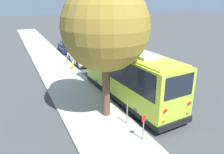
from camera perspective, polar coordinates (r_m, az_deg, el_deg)
The scene contains 12 objects.
ground_plane at distance 15.12m, azimuth 7.56°, elevation -6.53°, with size 160.00×160.00×0.00m, color #474749.
sidewalk_slab at distance 13.61m, azimuth -5.70°, elevation -9.31°, with size 80.00×3.50×0.15m, color beige.
curb_strip at distance 14.24m, azimuth 1.23°, elevation -7.78°, with size 80.00×0.14×0.15m, color #AAA69D.
shuttle_bus at distance 14.71m, azimuth 4.44°, elevation 1.05°, with size 9.28×3.08×3.62m.
parked_sedan_white at distance 23.75m, azimuth -8.14°, elevation 4.97°, with size 4.57×1.88×1.29m.
parked_sedan_navy at distance 29.36m, azimuth -11.84°, elevation 7.67°, with size 4.25×1.88×1.29m.
street_tree at distance 11.67m, azimuth -1.98°, elevation 14.43°, with size 4.67×4.67×8.17m.
sign_post_near at distance 10.90m, azimuth 8.18°, elevation -12.97°, with size 0.06×0.22×1.32m.
sign_post_far at distance 12.07m, azimuth 3.98°, elevation -9.60°, with size 0.06×0.06×1.24m.
fire_hydrant at distance 21.51m, azimuth -10.21°, elevation 3.12°, with size 0.22×0.22×0.81m.
lane_stripe_mid at distance 16.81m, azimuth 15.00°, elevation -4.23°, with size 2.40×0.14×0.01m, color silver.
lane_stripe_ahead at distance 21.34m, azimuth 4.66°, elevation 1.69°, with size 2.40×0.14×0.01m, color silver.
Camera 1 is at (-11.19, 7.59, 6.76)m, focal length 35.00 mm.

